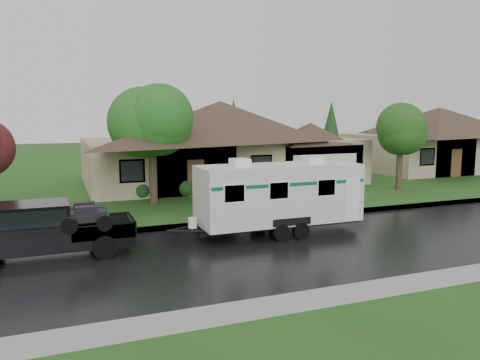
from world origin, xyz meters
The scene contains 11 objects.
ground centered at (0.00, 0.00, 0.00)m, with size 140.00×140.00×0.00m, color #224F18.
road centered at (0.00, -2.00, 0.01)m, with size 140.00×8.00×0.01m, color black.
curb centered at (0.00, 2.25, 0.07)m, with size 140.00×0.50×0.15m, color gray.
lawn centered at (0.00, 15.00, 0.07)m, with size 140.00×26.00×0.15m, color #224F18.
house_main centered at (2.29, 13.84, 3.59)m, with size 19.44×10.80×6.90m.
house_neighbor centered at (22.27, 14.34, 3.32)m, with size 15.12×9.72×6.45m.
tree_left_green centered at (-3.96, 7.67, 4.55)m, with size 3.83×3.83×6.34m.
tree_right_green centered at (11.28, 6.63, 3.79)m, with size 3.18×3.18×5.26m.
shrub_row centered at (2.00, 9.30, 0.65)m, with size 13.60×1.00×1.00m.
pickup_truck centered at (-9.19, -0.08, 1.01)m, with size 5.63×2.14×1.88m.
travel_trailer centered at (-0.39, -0.08, 1.65)m, with size 6.95×2.44×3.12m.
Camera 1 is at (-8.64, -16.77, 4.77)m, focal length 35.00 mm.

